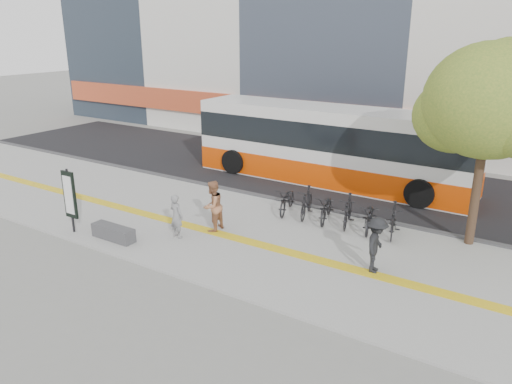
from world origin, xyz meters
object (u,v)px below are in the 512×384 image
Objects in this scene: pedestrian_tan at (213,206)px; pedestrian_dark at (376,245)px; signboard at (70,196)px; bus at (330,147)px; street_tree at (489,103)px; bench at (113,233)px; seated_woman at (176,216)px.

pedestrian_tan is 1.07× the size of pedestrian_dark.
pedestrian_tan is (3.87, 2.65, -0.42)m from signboard.
pedestrian_dark is (4.74, -7.29, -0.72)m from bus.
street_tree reaches higher than pedestrian_dark.
bus is at bearing 150.85° from street_tree.
signboard is at bearing -150.93° from street_tree.
street_tree is 5.44m from pedestrian_dark.
pedestrian_dark is at bearing 15.93° from signboard.
signboard is 9.91m from pedestrian_dark.
bus is (4.79, 10.01, 0.24)m from signboard.
bus is 7.44m from pedestrian_tan.
street_tree is (9.78, 6.02, 4.21)m from bench.
signboard is at bearing -169.19° from bench.
bench is 0.92× the size of pedestrian_tan.
street_tree reaches higher than signboard.
signboard reaches higher than pedestrian_dark.
street_tree is at bearing -29.15° from bus.
bus is 7.12× the size of pedestrian_tan.
pedestrian_tan is (-0.91, -7.36, -0.66)m from bus.
pedestrian_tan is at bearing -111.36° from seated_woman.
bus reaches higher than seated_woman.
street_tree is at bearing 117.23° from pedestrian_tan.
pedestrian_tan is (-7.51, -3.68, -3.56)m from street_tree.
seated_woman is 1.27m from pedestrian_tan.
bench is 0.25× the size of street_tree.
seated_woman reaches higher than bench.
bench is 12.23m from street_tree.
seated_woman is at bearing 25.81° from signboard.
seated_woman is (3.22, 1.56, -0.55)m from signboard.
pedestrian_tan is (0.65, 1.09, 0.14)m from seated_woman.
pedestrian_tan reaches higher than seated_woman.
signboard reaches higher than pedestrian_tan.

